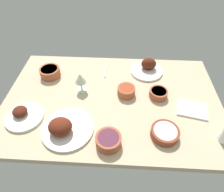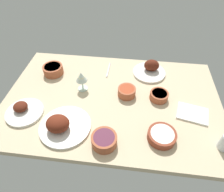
% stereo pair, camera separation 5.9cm
% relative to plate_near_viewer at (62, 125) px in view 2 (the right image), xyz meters
% --- Properties ---
extents(dining_table, '(1.40, 0.90, 0.04)m').
position_rel_plate_near_viewer_xyz_m(dining_table, '(0.25, 0.27, -0.05)').
color(dining_table, '#C6B28E').
rests_on(dining_table, ground).
extents(plate_near_viewer, '(0.29, 0.29, 0.10)m').
position_rel_plate_near_viewer_xyz_m(plate_near_viewer, '(0.00, 0.00, 0.00)').
color(plate_near_viewer, silver).
rests_on(plate_near_viewer, dining_table).
extents(plate_center_main, '(0.24, 0.24, 0.10)m').
position_rel_plate_near_viewer_xyz_m(plate_center_main, '(0.50, 0.57, -0.00)').
color(plate_center_main, silver).
rests_on(plate_center_main, dining_table).
extents(plate_far_side, '(0.23, 0.23, 0.06)m').
position_rel_plate_near_viewer_xyz_m(plate_far_side, '(-0.27, 0.09, -0.01)').
color(plate_far_side, silver).
rests_on(plate_far_side, dining_table).
extents(bowl_cream, '(0.15, 0.15, 0.05)m').
position_rel_plate_near_viewer_xyz_m(bowl_cream, '(0.55, 0.00, -0.01)').
color(bowl_cream, brown).
rests_on(bowl_cream, dining_table).
extents(bowl_sauce, '(0.12, 0.12, 0.06)m').
position_rel_plate_near_viewer_xyz_m(bowl_sauce, '(0.34, 0.31, -0.00)').
color(bowl_sauce, '#A35133').
rests_on(bowl_sauce, dining_table).
extents(bowl_pasta, '(0.12, 0.12, 0.05)m').
position_rel_plate_near_viewer_xyz_m(bowl_pasta, '(0.55, 0.31, -0.00)').
color(bowl_pasta, '#A35133').
rests_on(bowl_pasta, dining_table).
extents(bowl_soup, '(0.14, 0.14, 0.06)m').
position_rel_plate_near_viewer_xyz_m(bowl_soup, '(-0.21, 0.47, 0.00)').
color(bowl_soup, '#A35133').
rests_on(bowl_soup, dining_table).
extents(bowl_onions, '(0.14, 0.14, 0.06)m').
position_rel_plate_near_viewer_xyz_m(bowl_onions, '(0.25, -0.06, 0.00)').
color(bowl_onions, '#A35133').
rests_on(bowl_onions, dining_table).
extents(wine_glass, '(0.08, 0.08, 0.14)m').
position_rel_plate_near_viewer_xyz_m(wine_glass, '(0.04, 0.34, 0.07)').
color(wine_glass, silver).
rests_on(wine_glass, dining_table).
extents(folded_napkin, '(0.20, 0.17, 0.01)m').
position_rel_plate_near_viewer_xyz_m(folded_napkin, '(0.75, 0.20, -0.03)').
color(folded_napkin, white).
rests_on(folded_napkin, dining_table).
extents(fork_loose, '(0.01, 0.17, 0.01)m').
position_rel_plate_near_viewer_xyz_m(fork_loose, '(0.19, 0.56, -0.03)').
color(fork_loose, silver).
rests_on(fork_loose, dining_table).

